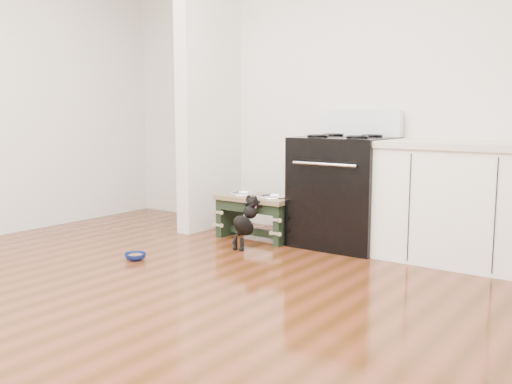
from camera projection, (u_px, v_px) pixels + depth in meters
ground at (131, 309)px, 3.28m from camera, size 5.00×5.00×0.00m
room_shell at (121, 19)px, 3.06m from camera, size 5.00×5.00×5.00m
partition_wall at (209, 89)px, 5.46m from camera, size 0.15×0.80×2.70m
oven_range at (344, 190)px, 4.81m from camera, size 0.76×0.69×1.14m
cabinet_run at (463, 203)px, 4.26m from camera, size 1.24×0.64×0.91m
dog_feeder at (257, 208)px, 5.07m from camera, size 0.71×0.38×0.41m
puppy at (246, 220)px, 4.74m from camera, size 0.12×0.37×0.43m
floor_bowl at (135, 256)px, 4.38m from camera, size 0.20×0.20×0.05m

